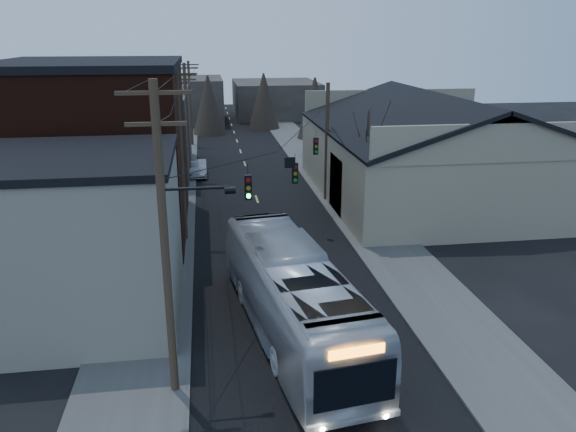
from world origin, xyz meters
name	(u,v)px	position (x,y,z in m)	size (l,w,h in m)	color
road_surface	(252,185)	(0.00, 30.00, 0.01)	(9.00, 110.00, 0.02)	black
sidewalk_left	(170,188)	(-6.50, 30.00, 0.06)	(4.00, 110.00, 0.12)	#474744
sidewalk_right	(331,182)	(6.50, 30.00, 0.06)	(4.00, 110.00, 0.12)	#474744
building_clapboard	(79,241)	(-9.00, 9.00, 3.50)	(8.00, 8.00, 7.00)	gray
building_brick	(96,153)	(-10.00, 20.00, 5.00)	(10.00, 12.00, 10.00)	black
building_left_far	(136,133)	(-9.50, 36.00, 3.50)	(9.00, 14.00, 7.00)	#332D29
warehouse	(432,161)	(13.00, 25.00, 2.70)	(16.16, 20.60, 7.73)	gray
building_far_left	(186,101)	(-6.00, 65.00, 3.00)	(10.00, 12.00, 6.00)	#332D29
building_far_right	(275,99)	(7.00, 70.00, 2.50)	(12.00, 14.00, 5.00)	#332D29
bare_tree	(366,167)	(6.50, 20.00, 3.60)	(0.40, 0.40, 7.20)	black
utility_lines	(212,139)	(-3.11, 24.14, 4.95)	(11.24, 45.28, 10.50)	#382B1E
bus	(293,295)	(-0.41, 6.13, 1.79)	(3.01, 12.88, 3.59)	#B4B9C1
parked_car	(198,168)	(-4.30, 33.93, 0.67)	(1.41, 4.04, 1.33)	#999BA0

